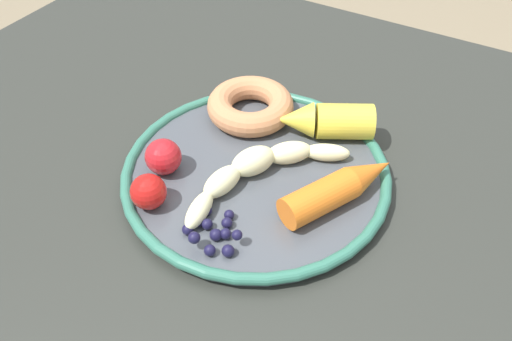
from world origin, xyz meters
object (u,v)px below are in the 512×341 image
at_px(tomato_mid, 148,192).
at_px(blueberry_pile, 213,231).
at_px(tomato_near, 163,157).
at_px(donut, 250,106).
at_px(carrot_yellow, 323,120).
at_px(banana, 258,168).
at_px(carrot_orange, 341,187).
at_px(dining_table, 311,234).
at_px(plate, 256,172).

bearing_deg(tomato_mid, blueberry_pile, 177.88).
distance_m(blueberry_pile, tomato_near, 0.11).
bearing_deg(donut, carrot_yellow, -173.19).
height_order(banana, tomato_near, tomato_near).
relative_size(donut, blueberry_pile, 1.76).
bearing_deg(banana, carrot_orange, -171.42).
distance_m(dining_table, blueberry_pile, 0.19).
height_order(banana, carrot_orange, carrot_orange).
xyz_separation_m(carrot_orange, blueberry_pile, (0.08, 0.10, -0.01)).
height_order(dining_table, tomato_near, tomato_near).
bearing_deg(tomato_near, plate, -150.63).
xyz_separation_m(carrot_yellow, tomato_mid, (0.10, 0.19, -0.00)).
height_order(dining_table, blueberry_pile, blueberry_pile).
bearing_deg(tomato_mid, banana, -130.26).
height_order(carrot_yellow, tomato_mid, carrot_yellow).
bearing_deg(tomato_mid, carrot_orange, -147.96).
distance_m(donut, tomato_near, 0.13).
distance_m(plate, blueberry_pile, 0.10).
height_order(plate, tomato_near, tomato_near).
relative_size(plate, tomato_near, 7.44).
height_order(donut, tomato_near, tomato_near).
relative_size(carrot_orange, tomato_mid, 3.68).
distance_m(dining_table, plate, 0.13).
bearing_deg(carrot_yellow, plate, 68.74).
bearing_deg(donut, tomato_mid, 85.36).
distance_m(carrot_orange, carrot_yellow, 0.10).
distance_m(plate, carrot_orange, 0.10).
xyz_separation_m(banana, blueberry_pile, (-0.00, 0.09, -0.01)).
bearing_deg(dining_table, tomato_mid, 46.30).
height_order(dining_table, tomato_mid, tomato_mid).
xyz_separation_m(carrot_yellow, donut, (0.09, 0.01, -0.01)).
height_order(plate, carrot_yellow, carrot_yellow).
relative_size(dining_table, tomato_near, 28.96).
height_order(dining_table, carrot_orange, carrot_orange).
height_order(carrot_orange, blueberry_pile, carrot_orange).
xyz_separation_m(plate, carrot_orange, (-0.09, -0.01, 0.02)).
bearing_deg(dining_table, donut, -21.42).
relative_size(carrot_orange, blueberry_pile, 2.28).
relative_size(banana, carrot_yellow, 1.64).
bearing_deg(banana, tomato_near, 23.97).
bearing_deg(carrot_orange, dining_table, -40.11).
distance_m(banana, donut, 0.11).
xyz_separation_m(banana, donut, (0.06, -0.09, 0.00)).
xyz_separation_m(banana, tomato_near, (0.09, 0.04, 0.01)).
height_order(banana, carrot_yellow, carrot_yellow).
bearing_deg(blueberry_pile, donut, -70.51).
height_order(carrot_orange, tomato_near, tomato_near).
height_order(carrot_yellow, donut, carrot_yellow).
height_order(donut, blueberry_pile, donut).
bearing_deg(donut, banana, 124.68).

